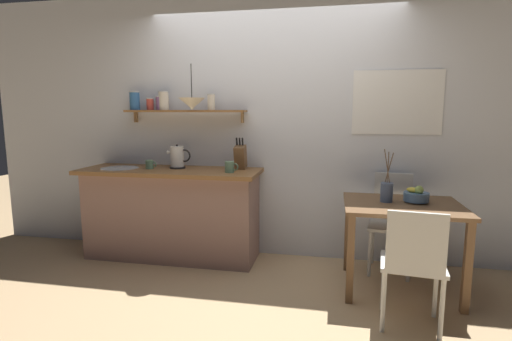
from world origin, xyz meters
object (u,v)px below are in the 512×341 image
at_px(dining_table, 402,218).
at_px(electric_kettle, 178,157).
at_px(coffee_mug_by_sink, 150,164).
at_px(pendant_lamp, 192,103).
at_px(fruit_bowl, 416,196).
at_px(coffee_mug_spare, 230,167).
at_px(twig_vase, 387,192).
at_px(dining_chair_far, 391,217).
at_px(knife_block, 240,157).
at_px(dining_chair_near, 414,261).

distance_m(dining_table, electric_kettle, 2.22).
xyz_separation_m(coffee_mug_by_sink, pendant_lamp, (0.49, -0.07, 0.61)).
distance_m(fruit_bowl, coffee_mug_spare, 1.68).
xyz_separation_m(twig_vase, coffee_mug_spare, (-1.42, 0.18, 0.15)).
bearing_deg(dining_table, electric_kettle, 169.56).
bearing_deg(dining_chair_far, coffee_mug_spare, -172.14).
distance_m(knife_block, coffee_mug_spare, 0.25).
distance_m(dining_chair_far, pendant_lamp, 2.18).
xyz_separation_m(dining_table, pendant_lamp, (-1.91, 0.23, 0.95)).
relative_size(electric_kettle, coffee_mug_spare, 1.91).
relative_size(dining_table, electric_kettle, 3.80).
relative_size(twig_vase, coffee_mug_spare, 3.44).
relative_size(dining_chair_near, electric_kettle, 3.48).
distance_m(dining_table, coffee_mug_by_sink, 2.45).
bearing_deg(twig_vase, coffee_mug_spare, 172.82).
height_order(dining_table, dining_chair_near, dining_chair_near).
xyz_separation_m(twig_vase, knife_block, (-1.37, 0.41, 0.22)).
distance_m(dining_chair_far, coffee_mug_spare, 1.61).
bearing_deg(coffee_mug_spare, fruit_bowl, -5.33).
bearing_deg(dining_chair_far, fruit_bowl, -69.66).
bearing_deg(dining_table, coffee_mug_spare, 171.72).
height_order(knife_block, coffee_mug_by_sink, knife_block).
height_order(electric_kettle, pendant_lamp, pendant_lamp).
distance_m(electric_kettle, pendant_lamp, 0.61).
relative_size(coffee_mug_spare, pendant_lamp, 0.31).
height_order(coffee_mug_by_sink, pendant_lamp, pendant_lamp).
bearing_deg(coffee_mug_spare, electric_kettle, 164.10).
relative_size(dining_table, pendant_lamp, 2.23).
distance_m(dining_table, coffee_mug_spare, 1.60).
relative_size(coffee_mug_by_sink, coffee_mug_spare, 0.89).
bearing_deg(coffee_mug_spare, knife_block, 78.12).
xyz_separation_m(knife_block, pendant_lamp, (-0.42, -0.22, 0.53)).
relative_size(dining_chair_near, dining_chair_far, 0.94).
relative_size(dining_chair_near, twig_vase, 1.93).
bearing_deg(dining_table, fruit_bowl, 31.40).
xyz_separation_m(electric_kettle, coffee_mug_spare, (0.60, -0.17, -0.06)).
height_order(dining_table, coffee_mug_spare, coffee_mug_spare).
bearing_deg(electric_kettle, coffee_mug_spare, -15.90).
bearing_deg(electric_kettle, twig_vase, -9.82).
height_order(fruit_bowl, electric_kettle, electric_kettle).
distance_m(electric_kettle, knife_block, 0.65).
height_order(dining_chair_far, twig_vase, twig_vase).
distance_m(dining_chair_near, electric_kettle, 2.43).
distance_m(electric_kettle, coffee_mug_by_sink, 0.29).
xyz_separation_m(dining_table, knife_block, (-1.50, 0.46, 0.43)).
xyz_separation_m(dining_chair_near, coffee_mug_by_sink, (-2.39, 0.95, 0.47)).
relative_size(coffee_mug_by_sink, pendant_lamp, 0.27).
bearing_deg(knife_block, fruit_bowl, -13.50).
xyz_separation_m(dining_chair_near, knife_block, (-1.48, 1.10, 0.56)).
bearing_deg(fruit_bowl, dining_chair_far, 110.34).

